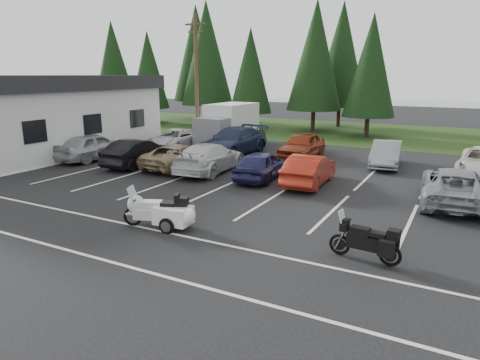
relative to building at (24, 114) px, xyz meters
The scene contains 29 objects.
ground 18.60m from the building, 12.53° to the right, with size 120.00×120.00×0.00m, color black.
grass_strip 27.02m from the building, 48.01° to the left, with size 80.00×16.00×0.01m, color #1C3611.
lake_water 55.60m from the building, 66.67° to the left, with size 70.00×50.00×0.02m, color slate.
building is the anchor object (origin of this frame).
utility_pole 11.53m from the building, 45.00° to the left, with size 1.60×0.26×9.00m.
box_truck 13.16m from the building, 40.36° to the left, with size 2.40×5.60×2.90m, color silver, non-canonical shape.
stall_markings 18.28m from the building, ahead, with size 32.00×16.00×0.01m, color silver.
conifer_0 21.37m from the building, 118.39° to the left, with size 4.58×4.58×10.66m.
conifer_1 17.90m from the building, 103.09° to the left, with size 3.96×3.96×9.22m.
conifer_2 19.43m from the building, 83.93° to the left, with size 5.10×5.10×11.89m.
conifer_3 19.16m from the building, 66.68° to the left, with size 3.87×3.87×9.02m.
conifer_4 23.30m from the building, 55.48° to the left, with size 4.80×4.80×11.17m.
conifer_5 25.37m from the building, 44.36° to the left, with size 4.14×4.14×9.63m.
conifer_back_a 23.57m from the building, 94.97° to the left, with size 5.28×5.28×12.30m.
conifer_back_b 27.69m from the building, 59.22° to the left, with size 4.97×4.97×11.58m.
car_near_0 6.08m from the building, ahead, with size 1.89×4.70×1.60m, color #A8A8AC.
car_near_1 9.45m from the building, ahead, with size 1.58×4.52×1.49m, color black.
car_near_2 11.89m from the building, ahead, with size 2.20×4.77×1.32m, color #8B7350.
car_near_3 13.74m from the building, ahead, with size 2.11×5.19×1.51m, color silver.
car_near_4 16.79m from the building, ahead, with size 1.64×4.07×1.39m, color #1D1D49.
car_near_5 19.18m from the building, ahead, with size 1.50×4.30×1.42m, color #9D2214.
car_near_6 25.16m from the building, ahead, with size 2.37×5.15×1.43m, color gray.
car_far_0 9.73m from the building, 35.70° to the left, with size 2.23×4.83×1.34m, color silver.
car_far_1 13.61m from the building, 25.48° to the left, with size 2.33×5.74×1.66m, color #1A2542.
car_far_2 17.85m from the building, 21.31° to the left, with size 1.83×4.54×1.55m, color maroon.
car_far_3 22.49m from the building, 16.76° to the left, with size 1.47×4.22×1.39m, color gray.
touring_motorcycle 18.09m from the building, 23.59° to the right, with size 2.51×0.77×1.39m, color silver, non-canonical shape.
cargo_trailer 18.65m from the building, 22.52° to the right, with size 1.69×0.95×0.78m, color white, non-canonical shape.
adventure_motorcycle 24.18m from the building, 15.94° to the right, with size 2.20×0.77×1.34m, color black, non-canonical shape.
Camera 1 is at (7.35, -13.78, 4.95)m, focal length 32.00 mm.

